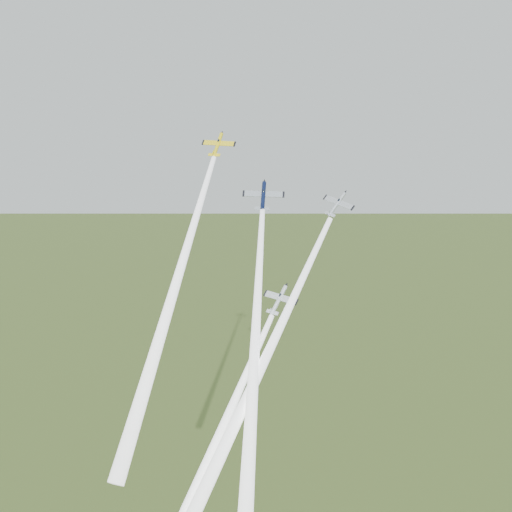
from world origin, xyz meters
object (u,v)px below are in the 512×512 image
at_px(plane_yellow, 218,145).
at_px(plane_silver_low, 279,300).
at_px(plane_silver_right, 337,204).
at_px(plane_navy, 263,196).

xyz_separation_m(plane_yellow, plane_silver_low, (19.43, -12.37, -26.95)).
distance_m(plane_yellow, plane_silver_low, 35.45).
relative_size(plane_yellow, plane_silver_right, 1.09).
height_order(plane_navy, plane_silver_right, plane_navy).
xyz_separation_m(plane_yellow, plane_navy, (11.91, -3.49, -9.54)).
relative_size(plane_yellow, plane_navy, 0.90).
height_order(plane_yellow, plane_silver_right, plane_yellow).
distance_m(plane_yellow, plane_silver_right, 28.44).
bearing_deg(plane_yellow, plane_silver_low, -39.93).
bearing_deg(plane_navy, plane_yellow, 141.42).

